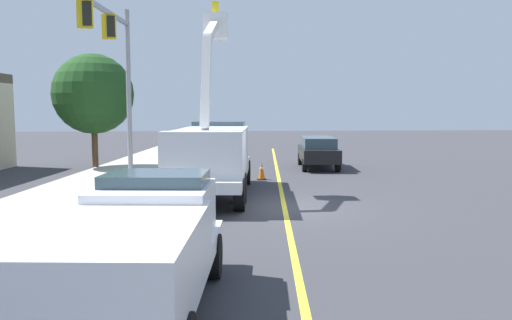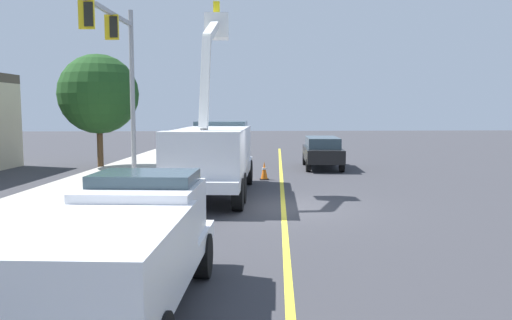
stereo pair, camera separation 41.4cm
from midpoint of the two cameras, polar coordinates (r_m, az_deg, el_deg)
The scene contains 9 objects.
ground at distance 16.41m, azimuth 3.85°, elevation -5.44°, with size 120.00×120.00×0.00m, color #38383D.
sidewalk_far_side at distance 18.04m, azimuth -22.40°, elevation -4.65°, with size 60.00×3.60×0.12m, color #B2ADA3.
lane_centre_stripe at distance 16.41m, azimuth 3.85°, elevation -5.42°, with size 50.00×0.16×0.01m, color yellow.
utility_bucket_truck at distance 18.73m, azimuth -4.17°, elevation 0.93°, with size 8.40×3.26×7.20m.
service_pickup_truck at distance 7.91m, azimuth -13.55°, elevation -9.47°, with size 5.77×2.62×2.06m.
passing_minivan at distance 27.60m, azimuth 7.95°, elevation 1.09°, with size 4.96×2.34×1.69m.
traffic_cone_mid_front at distance 22.89m, azimuth 1.46°, elevation -1.24°, with size 0.40×0.40×0.82m.
traffic_signal_mast at distance 22.40m, azimuth -14.83°, elevation 11.19°, with size 6.90×0.91×7.73m.
street_tree_right at distance 28.33m, azimuth -17.03°, elevation 7.15°, with size 4.25×4.25×6.14m.
Camera 2 is at (-16.00, 1.74, 3.17)m, focal length 35.25 mm.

